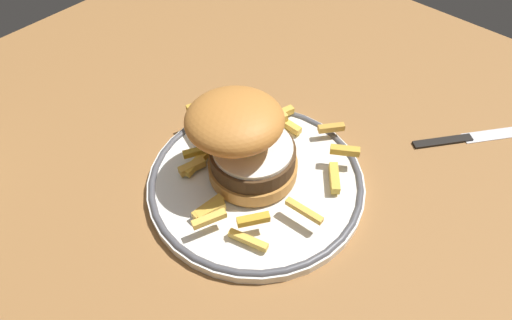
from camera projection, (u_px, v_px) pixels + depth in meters
ground_plane at (238, 236)px, 51.54cm from camera, size 114.03×109.41×4.00cm
dinner_plate at (256, 181)px, 53.23cm from camera, size 25.67×25.67×1.60cm
burger at (243, 139)px, 49.22cm from camera, size 15.32×15.33×10.90cm
fries_pile at (254, 161)px, 52.88cm from camera, size 23.56×23.06×2.83cm
knife at (468, 137)px, 58.81cm from camera, size 15.18×12.16×0.70cm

